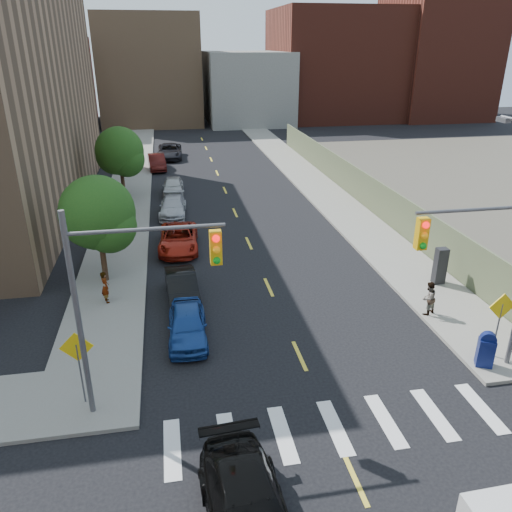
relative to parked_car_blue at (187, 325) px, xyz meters
name	(u,v)px	position (x,y,z in m)	size (l,w,h in m)	color
sidewalk_nw	(134,167)	(-3.55, 31.49, -0.59)	(3.50, 73.00, 0.15)	gray
sidewalk_ne	(289,161)	(11.95, 31.49, -0.59)	(3.50, 73.00, 0.15)	gray
fence_north	(354,182)	(13.80, 17.99, 0.59)	(0.12, 44.00, 2.50)	#636949
bg_bldg_west	(34,83)	(-17.80, 59.99, 5.34)	(14.00, 18.00, 12.00)	#592319
bg_bldg_midwest	(150,70)	(-1.80, 61.99, 6.84)	(14.00, 16.00, 15.00)	#8C6B4C
bg_bldg_center	(246,87)	(12.20, 59.99, 4.34)	(12.00, 16.00, 10.00)	gray
bg_bldg_east	(333,65)	(26.20, 61.99, 7.34)	(18.00, 18.00, 16.00)	#592319
bg_bldg_fareast	(435,58)	(42.20, 59.99, 8.34)	(14.00, 16.00, 18.00)	#592319
smokestack	(464,23)	(46.20, 59.99, 13.34)	(1.80, 1.80, 28.00)	#8C6B4C
signal_nw	(127,287)	(-1.78, -4.01, 3.87)	(4.59, 0.30, 7.00)	#59595E
signal_ne	(492,258)	(10.18, -4.01, 3.87)	(4.59, 0.30, 7.00)	#59595E
warn_sign_nw	(78,355)	(-3.60, -3.51, 1.33)	(1.06, 0.06, 2.83)	#59595E
warn_sign_ne	(501,314)	(11.40, -3.51, 1.33)	(1.06, 0.06, 2.83)	#59595E
warn_sign_midwest	(113,220)	(-3.60, 9.99, 1.33)	(1.06, 0.06, 2.83)	#59595E
tree_west_near	(98,217)	(-3.80, 6.04, 2.82)	(3.66, 3.64, 5.52)	#332114
tree_west_far	(120,154)	(-3.80, 21.04, 2.82)	(3.66, 3.64, 5.52)	#332114
parked_car_blue	(187,325)	(0.00, 0.00, 0.00)	(1.56, 3.88, 1.32)	navy
parked_car_black	(182,287)	(-0.07, 3.42, 0.00)	(1.39, 3.98, 1.31)	black
parked_car_red	(178,238)	(0.00, 9.82, 0.01)	(2.22, 4.82, 1.34)	#A31E10
parked_car_silver	(173,207)	(-0.16, 16.20, -0.03)	(1.78, 4.37, 1.27)	#B2B4BA
parked_car_white	(173,186)	(0.00, 21.56, 0.02)	(1.60, 3.97, 1.35)	#B7B7B7
parked_car_maroon	(157,162)	(-1.30, 30.39, 0.06)	(1.52, 4.36, 1.44)	#3C0E0C
parked_car_grey	(170,151)	(0.00, 35.28, 0.08)	(2.45, 5.32, 1.48)	black
mailbox	(486,349)	(10.71, -4.01, 0.18)	(0.71, 0.64, 1.42)	#0E1752
payphone	(440,266)	(12.56, 2.70, 0.41)	(0.55, 0.45, 1.85)	black
pedestrian_west	(105,287)	(-3.53, 3.58, 0.25)	(0.56, 0.36, 1.52)	gray
pedestrian_east	(428,298)	(10.50, -0.07, 0.26)	(0.75, 0.58, 1.54)	gray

